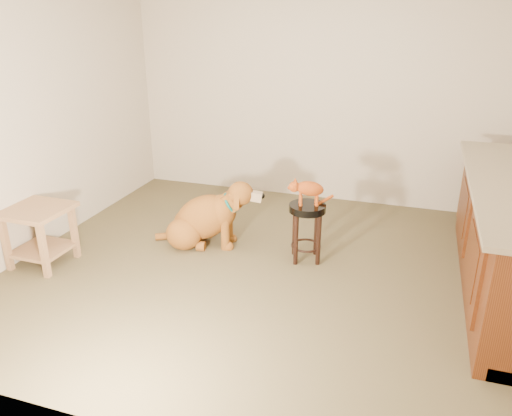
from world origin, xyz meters
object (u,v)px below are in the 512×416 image
(wood_stool, at_px, (480,190))
(golden_retriever, at_px, (205,219))
(padded_stool, at_px, (307,221))
(side_table, at_px, (39,227))
(tabby_kitten, at_px, (307,189))

(wood_stool, height_order, golden_retriever, wood_stool)
(padded_stool, xyz_separation_m, side_table, (-2.27, -0.83, -0.03))
(side_table, xyz_separation_m, tabby_kitten, (2.26, 0.83, 0.33))
(wood_stool, bearing_deg, padded_stool, -138.78)
(golden_retriever, bearing_deg, side_table, -155.83)
(wood_stool, bearing_deg, side_table, -150.12)
(tabby_kitten, bearing_deg, golden_retriever, 161.28)
(side_table, height_order, tabby_kitten, tabby_kitten)
(side_table, distance_m, tabby_kitten, 2.43)
(padded_stool, height_order, tabby_kitten, tabby_kitten)
(wood_stool, relative_size, golden_retriever, 0.68)
(padded_stool, xyz_separation_m, golden_retriever, (-1.03, 0.02, -0.12))
(wood_stool, distance_m, side_table, 4.44)
(wood_stool, xyz_separation_m, side_table, (-3.85, -2.21, -0.04))
(side_table, bearing_deg, tabby_kitten, 20.11)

